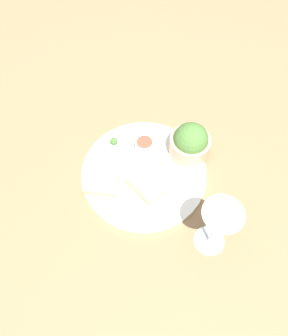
% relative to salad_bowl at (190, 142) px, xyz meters
% --- Properties ---
extents(ground_plane, '(4.00, 4.00, 0.00)m').
position_rel_salad_bowl_xyz_m(ground_plane, '(0.04, 0.14, -0.06)').
color(ground_plane, '#93704C').
extents(dinner_plate, '(0.34, 0.34, 0.01)m').
position_rel_salad_bowl_xyz_m(dinner_plate, '(0.04, 0.14, -0.05)').
color(dinner_plate, white).
rests_on(dinner_plate, ground_plane).
extents(salad_bowl, '(0.11, 0.11, 0.11)m').
position_rel_salad_bowl_xyz_m(salad_bowl, '(0.00, 0.00, 0.00)').
color(salad_bowl, tan).
rests_on(salad_bowl, dinner_plate).
extents(sauce_ramekin, '(0.05, 0.05, 0.03)m').
position_rel_salad_bowl_xyz_m(sauce_ramekin, '(0.10, 0.08, -0.03)').
color(sauce_ramekin, white).
rests_on(sauce_ramekin, dinner_plate).
extents(cheese_toast_near, '(0.10, 0.06, 0.03)m').
position_rel_salad_bowl_xyz_m(cheese_toast_near, '(0.01, 0.17, -0.03)').
color(cheese_toast_near, '#D1B27F').
rests_on(cheese_toast_near, dinner_plate).
extents(cheese_toast_far, '(0.11, 0.10, 0.03)m').
position_rel_salad_bowl_xyz_m(cheese_toast_far, '(0.09, 0.25, -0.03)').
color(cheese_toast_far, '#D1B27F').
rests_on(cheese_toast_far, dinner_plate).
extents(wine_glass, '(0.09, 0.09, 0.17)m').
position_rel_salad_bowl_xyz_m(wine_glass, '(-0.20, 0.16, 0.07)').
color(wine_glass, silver).
rests_on(wine_glass, ground_plane).
extents(garnish, '(0.02, 0.02, 0.02)m').
position_rel_salad_bowl_xyz_m(garnish, '(0.17, 0.13, -0.03)').
color(garnish, '#477533').
rests_on(garnish, dinner_plate).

